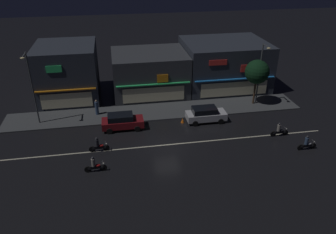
{
  "coord_description": "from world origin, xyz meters",
  "views": [
    {
      "loc": [
        -4.52,
        -26.41,
        17.0
      ],
      "look_at": [
        0.62,
        2.98,
        1.45
      ],
      "focal_mm": 35.05,
      "sensor_mm": 36.0,
      "label": 1
    }
  ],
  "objects_px": {
    "pedestrian_on_sidewalk": "(97,108)",
    "motorcycle_trailing_far": "(98,146)",
    "parked_car_near_kerb": "(122,121)",
    "motorcycle_following": "(307,144)",
    "motorcycle_opposite_lane": "(279,130)",
    "traffic_cone": "(183,120)",
    "streetlamp_west": "(31,84)",
    "motorcycle_lead": "(95,165)",
    "streetlamp_mid": "(261,70)",
    "parked_car_trailing": "(206,114)"
  },
  "relations": [
    {
      "from": "pedestrian_on_sidewalk",
      "to": "parked_car_trailing",
      "type": "height_order",
      "value": "pedestrian_on_sidewalk"
    },
    {
      "from": "streetlamp_west",
      "to": "parked_car_trailing",
      "type": "distance_m",
      "value": 18.33
    },
    {
      "from": "motorcycle_opposite_lane",
      "to": "traffic_cone",
      "type": "distance_m",
      "value": 9.99
    },
    {
      "from": "motorcycle_opposite_lane",
      "to": "traffic_cone",
      "type": "height_order",
      "value": "motorcycle_opposite_lane"
    },
    {
      "from": "pedestrian_on_sidewalk",
      "to": "traffic_cone",
      "type": "xyz_separation_m",
      "value": [
        9.13,
        -3.38,
        -0.67
      ]
    },
    {
      "from": "parked_car_trailing",
      "to": "traffic_cone",
      "type": "bearing_deg",
      "value": 177.28
    },
    {
      "from": "streetlamp_mid",
      "to": "motorcycle_following",
      "type": "height_order",
      "value": "streetlamp_mid"
    },
    {
      "from": "streetlamp_west",
      "to": "pedestrian_on_sidewalk",
      "type": "distance_m",
      "value": 7.26
    },
    {
      "from": "motorcycle_following",
      "to": "motorcycle_opposite_lane",
      "type": "relative_size",
      "value": 1.0
    },
    {
      "from": "motorcycle_lead",
      "to": "motorcycle_following",
      "type": "distance_m",
      "value": 19.47
    },
    {
      "from": "streetlamp_west",
      "to": "motorcycle_following",
      "type": "bearing_deg",
      "value": -20.29
    },
    {
      "from": "streetlamp_west",
      "to": "parked_car_near_kerb",
      "type": "xyz_separation_m",
      "value": [
        8.77,
        -2.45,
        -3.81
      ]
    },
    {
      "from": "motorcycle_lead",
      "to": "streetlamp_mid",
      "type": "bearing_deg",
      "value": -147.61
    },
    {
      "from": "motorcycle_trailing_far",
      "to": "traffic_cone",
      "type": "height_order",
      "value": "motorcycle_trailing_far"
    },
    {
      "from": "pedestrian_on_sidewalk",
      "to": "parked_car_trailing",
      "type": "relative_size",
      "value": 0.41
    },
    {
      "from": "streetlamp_west",
      "to": "motorcycle_trailing_far",
      "type": "bearing_deg",
      "value": -45.17
    },
    {
      "from": "streetlamp_mid",
      "to": "traffic_cone",
      "type": "height_order",
      "value": "streetlamp_mid"
    },
    {
      "from": "streetlamp_mid",
      "to": "traffic_cone",
      "type": "bearing_deg",
      "value": -163.39
    },
    {
      "from": "streetlamp_mid",
      "to": "streetlamp_west",
      "type": "bearing_deg",
      "value": -178.52
    },
    {
      "from": "motorcycle_opposite_lane",
      "to": "motorcycle_trailing_far",
      "type": "xyz_separation_m",
      "value": [
        -17.83,
        0.27,
        0.0
      ]
    },
    {
      "from": "parked_car_near_kerb",
      "to": "motorcycle_following",
      "type": "relative_size",
      "value": 2.26
    },
    {
      "from": "pedestrian_on_sidewalk",
      "to": "traffic_cone",
      "type": "height_order",
      "value": "pedestrian_on_sidewalk"
    },
    {
      "from": "streetlamp_mid",
      "to": "motorcycle_following",
      "type": "relative_size",
      "value": 3.85
    },
    {
      "from": "motorcycle_following",
      "to": "motorcycle_trailing_far",
      "type": "height_order",
      "value": "same"
    },
    {
      "from": "streetlamp_west",
      "to": "motorcycle_following",
      "type": "xyz_separation_m",
      "value": [
        25.58,
        -9.46,
        -4.04
      ]
    },
    {
      "from": "traffic_cone",
      "to": "streetlamp_mid",
      "type": "bearing_deg",
      "value": 16.61
    },
    {
      "from": "parked_car_trailing",
      "to": "motorcycle_opposite_lane",
      "type": "relative_size",
      "value": 2.26
    },
    {
      "from": "traffic_cone",
      "to": "parked_car_near_kerb",
      "type": "bearing_deg",
      "value": -178.3
    },
    {
      "from": "pedestrian_on_sidewalk",
      "to": "motorcycle_following",
      "type": "relative_size",
      "value": 0.92
    },
    {
      "from": "parked_car_near_kerb",
      "to": "motorcycle_lead",
      "type": "xyz_separation_m",
      "value": [
        -2.65,
        -7.07,
        -0.24
      ]
    },
    {
      "from": "motorcycle_lead",
      "to": "streetlamp_west",
      "type": "bearing_deg",
      "value": -53.21
    },
    {
      "from": "streetlamp_west",
      "to": "motorcycle_trailing_far",
      "type": "relative_size",
      "value": 4.09
    },
    {
      "from": "streetlamp_mid",
      "to": "parked_car_trailing",
      "type": "relative_size",
      "value": 1.7
    },
    {
      "from": "streetlamp_west",
      "to": "traffic_cone",
      "type": "relative_size",
      "value": 14.12
    },
    {
      "from": "streetlamp_mid",
      "to": "motorcycle_lead",
      "type": "bearing_deg",
      "value": -151.68
    },
    {
      "from": "pedestrian_on_sidewalk",
      "to": "motorcycle_trailing_far",
      "type": "bearing_deg",
      "value": -40.06
    },
    {
      "from": "parked_car_near_kerb",
      "to": "motorcycle_trailing_far",
      "type": "relative_size",
      "value": 2.26
    },
    {
      "from": "streetlamp_west",
      "to": "motorcycle_lead",
      "type": "height_order",
      "value": "streetlamp_west"
    },
    {
      "from": "parked_car_trailing",
      "to": "motorcycle_lead",
      "type": "distance_m",
      "value": 13.67
    },
    {
      "from": "motorcycle_following",
      "to": "motorcycle_trailing_far",
      "type": "distance_m",
      "value": 19.45
    },
    {
      "from": "motorcycle_following",
      "to": "motorcycle_trailing_far",
      "type": "xyz_separation_m",
      "value": [
        -19.21,
        3.04,
        0.0
      ]
    },
    {
      "from": "streetlamp_west",
      "to": "parked_car_trailing",
      "type": "bearing_deg",
      "value": -7.61
    },
    {
      "from": "streetlamp_west",
      "to": "motorcycle_following",
      "type": "height_order",
      "value": "streetlamp_west"
    },
    {
      "from": "motorcycle_trailing_far",
      "to": "motorcycle_lead",
      "type": "bearing_deg",
      "value": 76.95
    },
    {
      "from": "parked_car_near_kerb",
      "to": "motorcycle_following",
      "type": "distance_m",
      "value": 18.22
    },
    {
      "from": "motorcycle_trailing_far",
      "to": "traffic_cone",
      "type": "bearing_deg",
      "value": -163.13
    },
    {
      "from": "parked_car_trailing",
      "to": "motorcycle_following",
      "type": "xyz_separation_m",
      "value": [
        7.81,
        -7.08,
        -0.24
      ]
    },
    {
      "from": "streetlamp_west",
      "to": "streetlamp_mid",
      "type": "height_order",
      "value": "streetlamp_west"
    },
    {
      "from": "streetlamp_mid",
      "to": "pedestrian_on_sidewalk",
      "type": "xyz_separation_m",
      "value": [
        -18.85,
        0.48,
        -3.5
      ]
    },
    {
      "from": "motorcycle_opposite_lane",
      "to": "traffic_cone",
      "type": "bearing_deg",
      "value": -26.52
    }
  ]
}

